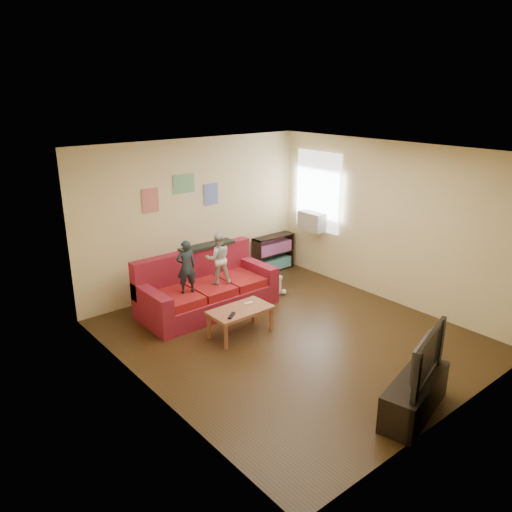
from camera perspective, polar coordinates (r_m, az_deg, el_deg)
room_shell at (r=6.98m, az=4.18°, el=0.71°), size 4.52×5.02×2.72m
sofa at (r=8.28m, az=-5.80°, el=-3.89°), size 2.24×1.03×0.98m
child_a at (r=7.72m, az=-7.99°, el=-1.23°), size 0.35×0.27×0.84m
child_b at (r=8.02m, az=-4.35°, el=-0.28°), size 0.51×0.46×0.85m
coffee_table at (r=7.38m, az=-1.80°, el=-6.48°), size 0.93×0.51×0.42m
remote at (r=7.13m, az=-2.81°, el=-6.82°), size 0.20×0.16×0.02m
game_controller at (r=7.50m, az=-0.83°, el=-5.43°), size 0.14×0.05×0.03m
bookshelf at (r=9.99m, az=1.97°, el=0.13°), size 0.90×0.27×0.72m
window at (r=9.56m, az=7.10°, el=7.34°), size 0.04×1.08×1.48m
ac_unit at (r=9.60m, az=6.47°, el=3.98°), size 0.28×0.55×0.35m
artwork_left at (r=8.36m, az=-11.99°, el=6.22°), size 0.30×0.01×0.40m
artwork_center at (r=8.64m, az=-8.25°, el=8.18°), size 0.42×0.01×0.32m
artwork_right at (r=8.98m, az=-5.17°, el=7.06°), size 0.30×0.01×0.38m
file_box at (r=8.90m, az=1.16°, el=-3.32°), size 0.46×0.35×0.32m
tv_stand at (r=6.07m, az=17.67°, el=-14.98°), size 1.23×0.66×0.44m
television at (r=5.81m, az=18.18°, el=-10.73°), size 1.02×0.43×0.59m
tissue at (r=8.90m, az=3.18°, el=-4.12°), size 0.11×0.11×0.10m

